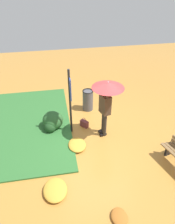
# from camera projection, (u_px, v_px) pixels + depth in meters

# --- Properties ---
(ground_plane) EXTENTS (18.00, 18.00, 0.00)m
(ground_plane) POSITION_uv_depth(u_px,v_px,m) (97.00, 139.00, 7.25)
(ground_plane) COLOR #B27A33
(grass_verge) EXTENTS (4.80, 4.00, 0.05)m
(grass_verge) POSITION_uv_depth(u_px,v_px,m) (13.00, 127.00, 7.74)
(grass_verge) COLOR #2D662D
(grass_verge) RESTS_ON ground_plane
(person_with_umbrella) EXTENTS (0.96, 0.96, 2.04)m
(person_with_umbrella) POSITION_uv_depth(u_px,v_px,m) (107.00, 95.00, 6.52)
(person_with_umbrella) COLOR #2D2823
(person_with_umbrella) RESTS_ON ground_plane
(info_sign_post) EXTENTS (0.44, 0.07, 2.30)m
(info_sign_post) POSITION_uv_depth(u_px,v_px,m) (70.00, 95.00, 6.74)
(info_sign_post) COLOR black
(info_sign_post) RESTS_ON ground_plane
(handbag) EXTENTS (0.32, 0.30, 0.37)m
(handbag) POSITION_uv_depth(u_px,v_px,m) (84.00, 124.00, 7.72)
(handbag) COLOR brown
(handbag) RESTS_ON ground_plane
(trash_bin) EXTENTS (0.42, 0.42, 0.83)m
(trash_bin) POSITION_uv_depth(u_px,v_px,m) (88.00, 100.00, 8.45)
(trash_bin) COLOR #4C4C51
(trash_bin) RESTS_ON ground_plane
(shrub_cluster) EXTENTS (0.77, 0.70, 0.63)m
(shrub_cluster) POSITION_uv_depth(u_px,v_px,m) (52.00, 121.00, 7.54)
(shrub_cluster) COLOR #285628
(shrub_cluster) RESTS_ON ground_plane
(leaf_pile_near_person) EXTENTS (0.69, 0.55, 0.15)m
(leaf_pile_near_person) POSITION_uv_depth(u_px,v_px,m) (77.00, 145.00, 6.90)
(leaf_pile_near_person) COLOR gold
(leaf_pile_near_person) RESTS_ON ground_plane
(leaf_pile_by_bench) EXTENTS (0.47, 0.38, 0.10)m
(leaf_pile_by_bench) POSITION_uv_depth(u_px,v_px,m) (119.00, 217.00, 4.99)
(leaf_pile_by_bench) COLOR #A86023
(leaf_pile_by_bench) RESTS_ON ground_plane
(leaf_pile_far_path) EXTENTS (0.76, 0.60, 0.17)m
(leaf_pile_far_path) POSITION_uv_depth(u_px,v_px,m) (55.00, 190.00, 5.54)
(leaf_pile_far_path) COLOR gold
(leaf_pile_far_path) RESTS_ON ground_plane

